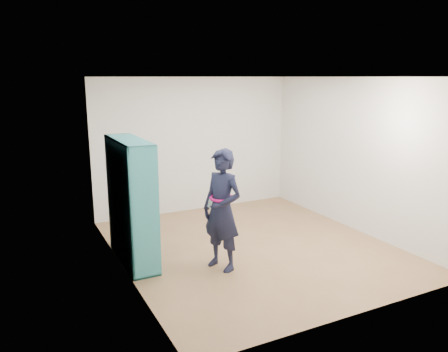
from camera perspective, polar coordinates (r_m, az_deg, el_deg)
name	(u,v)px	position (r m, az deg, el deg)	size (l,w,h in m)	color
floor	(253,247)	(6.94, 3.75, -9.19)	(4.50, 4.50, 0.00)	olive
ceiling	(255,77)	(6.44, 4.10, 12.81)	(4.50, 4.50, 0.00)	white
wall_left	(121,179)	(5.83, -13.28, -0.40)	(0.02, 4.50, 2.60)	silver
wall_right	(355,155)	(7.76, 16.76, 2.65)	(0.02, 4.50, 2.60)	silver
wall_back	(195,145)	(8.55, -3.78, 4.06)	(4.00, 0.02, 2.60)	silver
wall_front	(362,203)	(4.82, 17.63, -3.43)	(4.00, 0.02, 2.60)	silver
bookshelf	(130,204)	(6.28, -12.22, -3.61)	(0.39, 1.33, 1.77)	teal
person	(222,210)	(5.92, -0.25, -4.46)	(0.61, 0.72, 1.67)	black
smartphone	(210,204)	(5.83, -1.81, -3.62)	(0.05, 0.08, 0.13)	silver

